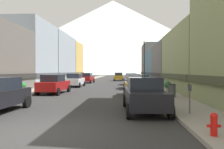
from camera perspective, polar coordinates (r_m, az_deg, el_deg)
ground_plane at (r=7.90m, az=-17.84°, el=-14.57°), size 400.00×400.00×0.00m
sidewalk_left at (r=43.10m, az=-8.83°, el=-1.79°), size 2.50×100.00×0.15m
sidewalk_right at (r=42.29m, az=7.98°, el=-1.84°), size 2.50×100.00×0.15m
storefront_left_2 at (r=31.65m, az=-22.80°, el=4.68°), size 7.50×8.48×8.75m
storefront_left_3 at (r=41.18m, az=-16.38°, el=3.87°), size 7.39×11.73×8.82m
storefront_left_4 at (r=51.05m, az=-13.06°, el=3.21°), size 8.41×8.02×8.64m
storefront_right_1 at (r=22.96m, az=23.22°, el=3.14°), size 6.47×11.26×6.29m
storefront_right_2 at (r=33.75m, az=19.41°, el=2.39°), size 9.58×9.64×6.23m
storefront_right_3 at (r=43.92m, az=13.94°, el=2.01°), size 7.10×11.76×6.15m
storefront_right_4 at (r=54.45m, az=12.09°, el=3.16°), size 7.53×9.35×8.81m
car_left_1 at (r=20.65m, az=-15.28°, el=-2.45°), size 2.14×4.44×1.78m
car_left_2 at (r=28.88m, az=-9.88°, el=-1.48°), size 2.07×4.40×1.78m
car_left_3 at (r=38.08m, az=-6.67°, el=-0.90°), size 2.19×4.46×1.78m
car_right_0 at (r=11.19m, az=8.64°, el=-5.26°), size 2.24×4.48×1.78m
car_right_1 at (r=17.79m, az=6.64°, el=-2.97°), size 2.22×4.47×1.78m
car_right_2 at (r=25.38m, az=5.61°, el=-1.80°), size 2.18×4.46×1.78m
car_right_3 at (r=32.64m, az=5.08°, el=-1.20°), size 2.09×4.42×1.78m
car_driving_0 at (r=46.52m, az=1.82°, el=-0.57°), size 2.06×4.40×1.78m
fire_hydrant_near at (r=7.25m, az=25.61°, el=-11.73°), size 0.40×0.22×0.70m
parking_meter_near at (r=10.41m, az=20.07°, el=-5.14°), size 0.14×0.10×1.33m
trash_bin_right at (r=16.74m, az=15.69°, el=-4.11°), size 0.59×0.59×0.98m
potted_plant_0 at (r=22.34m, az=-22.68°, el=-2.91°), size 0.55×0.55×0.85m
potted_plant_1 at (r=21.47m, az=14.67°, el=-2.88°), size 0.69×0.69×0.95m
pedestrian_0 at (r=27.02m, az=-16.23°, el=-1.78°), size 0.36×0.36×1.53m
streetlamp_right at (r=27.67m, az=8.65°, el=4.81°), size 0.36×0.36×5.86m
mountain_backdrop at (r=270.91m, az=0.23°, el=10.06°), size 303.96×303.96×90.31m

